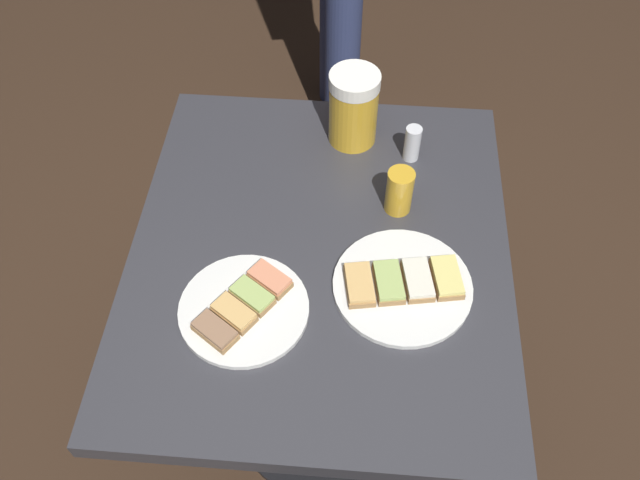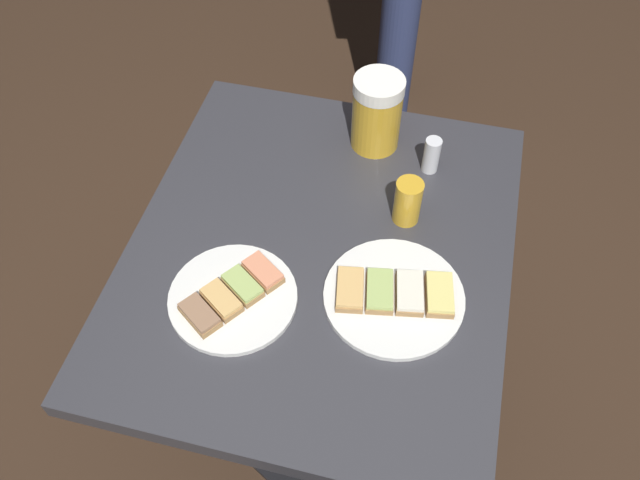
{
  "view_description": "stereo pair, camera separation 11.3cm",
  "coord_description": "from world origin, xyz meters",
  "px_view_note": "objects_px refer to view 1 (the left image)",
  "views": [
    {
      "loc": [
        0.69,
        0.05,
        1.61
      ],
      "look_at": [
        0.0,
        0.0,
        0.72
      ],
      "focal_mm": 36.97,
      "sensor_mm": 36.0,
      "label": 1
    },
    {
      "loc": [
        0.67,
        0.17,
        1.61
      ],
      "look_at": [
        0.0,
        0.0,
        0.72
      ],
      "focal_mm": 36.97,
      "sensor_mm": 36.0,
      "label": 2
    }
  ],
  "objects_px": {
    "plate_far": "(244,308)",
    "salt_shaker": "(412,143)",
    "beer_mug": "(354,107)",
    "plate_near": "(403,284)",
    "beer_glass_small": "(399,191)"
  },
  "relations": [
    {
      "from": "beer_mug",
      "to": "plate_near",
      "type": "bearing_deg",
      "value": 15.76
    },
    {
      "from": "salt_shaker",
      "to": "beer_mug",
      "type": "bearing_deg",
      "value": -113.5
    },
    {
      "from": "plate_near",
      "to": "beer_mug",
      "type": "xyz_separation_m",
      "value": [
        -0.36,
        -0.1,
        0.07
      ]
    },
    {
      "from": "beer_mug",
      "to": "beer_glass_small",
      "type": "relative_size",
      "value": 1.73
    },
    {
      "from": "plate_near",
      "to": "salt_shaker",
      "type": "height_order",
      "value": "salt_shaker"
    },
    {
      "from": "plate_near",
      "to": "beer_mug",
      "type": "bearing_deg",
      "value": -164.24
    },
    {
      "from": "beer_mug",
      "to": "salt_shaker",
      "type": "height_order",
      "value": "beer_mug"
    },
    {
      "from": "beer_glass_small",
      "to": "plate_near",
      "type": "bearing_deg",
      "value": 3.17
    },
    {
      "from": "plate_far",
      "to": "salt_shaker",
      "type": "distance_m",
      "value": 0.46
    },
    {
      "from": "beer_mug",
      "to": "salt_shaker",
      "type": "relative_size",
      "value": 2.08
    },
    {
      "from": "plate_near",
      "to": "plate_far",
      "type": "relative_size",
      "value": 1.1
    },
    {
      "from": "beer_glass_small",
      "to": "salt_shaker",
      "type": "bearing_deg",
      "value": 169.38
    },
    {
      "from": "plate_far",
      "to": "salt_shaker",
      "type": "bearing_deg",
      "value": 143.94
    },
    {
      "from": "plate_near",
      "to": "beer_glass_small",
      "type": "distance_m",
      "value": 0.18
    },
    {
      "from": "plate_near",
      "to": "plate_far",
      "type": "xyz_separation_m",
      "value": [
        0.07,
        -0.25,
        -0.0
      ]
    }
  ]
}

